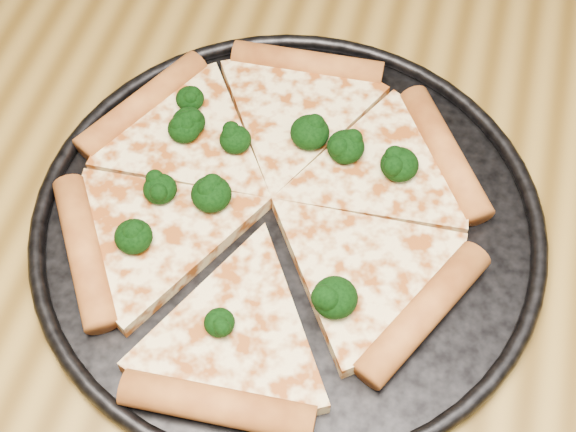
# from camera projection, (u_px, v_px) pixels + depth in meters

# --- Properties ---
(dining_table) EXTENTS (1.20, 0.90, 0.75)m
(dining_table) POSITION_uv_depth(u_px,v_px,m) (423.00, 298.00, 0.71)
(dining_table) COLOR olive
(dining_table) RESTS_ON ground
(pizza_pan) EXTENTS (0.39, 0.39, 0.02)m
(pizza_pan) POSITION_uv_depth(u_px,v_px,m) (288.00, 222.00, 0.64)
(pizza_pan) COLOR black
(pizza_pan) RESTS_ON dining_table
(pizza) EXTENTS (0.34, 0.34, 0.03)m
(pizza) POSITION_uv_depth(u_px,v_px,m) (270.00, 204.00, 0.64)
(pizza) COLOR #FFE39C
(pizza) RESTS_ON pizza_pan
(broccoli_florets) EXTENTS (0.20, 0.21, 0.02)m
(broccoli_florets) POSITION_uv_depth(u_px,v_px,m) (263.00, 177.00, 0.64)
(broccoli_florets) COLOR black
(broccoli_florets) RESTS_ON pizza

